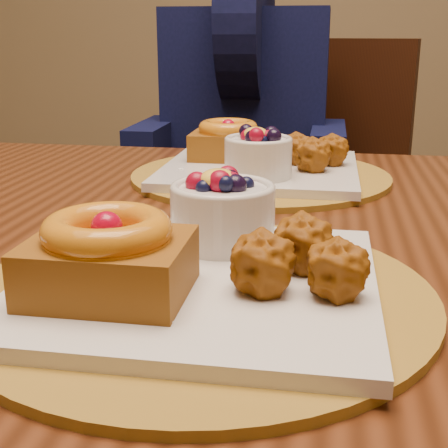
{
  "coord_description": "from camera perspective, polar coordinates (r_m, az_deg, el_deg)",
  "views": [
    {
      "loc": [
        0.12,
        -0.79,
        0.96
      ],
      "look_at": [
        0.03,
        -0.28,
        0.8
      ],
      "focal_mm": 50.0,
      "sensor_mm": 36.0,
      "label": 1
    }
  ],
  "objects": [
    {
      "name": "dining_table",
      "position": [
        0.74,
        1.32,
        -5.42
      ],
      "size": [
        1.6,
        0.9,
        0.76
      ],
      "color": "#321609",
      "rests_on": "ground"
    },
    {
      "name": "place_setting_near",
      "position": [
        0.51,
        -2.48,
        -3.58
      ],
      "size": [
        0.38,
        0.38,
        0.09
      ],
      "color": "brown",
      "rests_on": "dining_table"
    },
    {
      "name": "place_setting_far",
      "position": [
        0.92,
        3.13,
        5.67
      ],
      "size": [
        0.38,
        0.38,
        0.09
      ],
      "color": "brown",
      "rests_on": "dining_table"
    },
    {
      "name": "chair_far",
      "position": [
        1.73,
        7.96,
        2.32
      ],
      "size": [
        0.58,
        0.58,
        0.95
      ],
      "rotation": [
        0.0,
        0.0,
        -0.33
      ],
      "color": "black",
      "rests_on": "ground"
    },
    {
      "name": "diner",
      "position": [
        1.56,
        2.05,
        12.58
      ],
      "size": [
        0.48,
        0.47,
        0.79
      ],
      "rotation": [
        0.0,
        0.0,
        -0.01
      ],
      "color": "black",
      "rests_on": "ground"
    }
  ]
}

